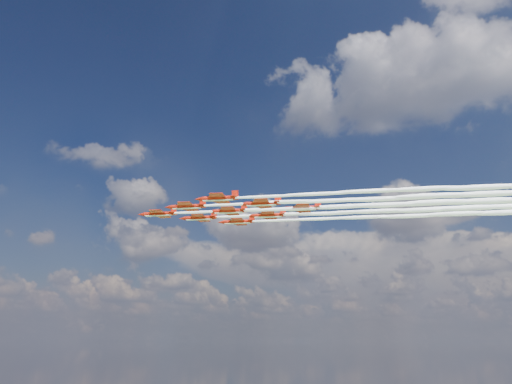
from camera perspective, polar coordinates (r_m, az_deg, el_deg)
jet_lead at (r=146.78m, az=8.23°, el=-1.72°), size 104.22×44.15×3.05m
jet_row2_port at (r=140.35m, az=12.66°, el=-0.79°), size 104.22×44.15×3.05m
jet_row2_starb at (r=153.92m, az=12.36°, el=-2.21°), size 104.22×44.15×3.05m
jet_row3_port at (r=134.87m, az=17.48°, el=0.24°), size 104.22×44.15×3.05m
jet_row3_centre at (r=148.28m, az=16.73°, el=-1.33°), size 104.22×44.15×3.05m
jet_row3_starb at (r=161.81m, az=16.11°, el=-2.63°), size 104.22×44.15×3.05m
jet_row4_port at (r=143.60m, az=21.41°, el=-0.38°), size 104.22×44.15×3.05m
jet_row4_starb at (r=156.90m, az=20.37°, el=-1.81°), size 104.22×44.15×3.05m
jet_tail at (r=152.95m, az=24.88°, el=-0.93°), size 104.22×44.15×3.05m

